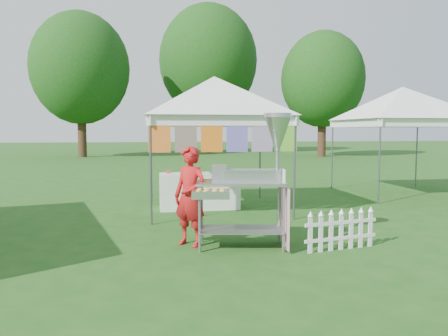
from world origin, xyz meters
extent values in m
plane|color=#194F16|center=(0.00, 0.00, 0.00)|extent=(120.00, 120.00, 0.00)
cylinder|color=#59595E|center=(-1.42, 2.08, 1.05)|extent=(0.04, 0.04, 2.10)
cylinder|color=#59595E|center=(1.42, 2.08, 1.05)|extent=(0.04, 0.04, 2.10)
cylinder|color=#59595E|center=(-1.42, 4.92, 1.05)|extent=(0.04, 0.04, 2.10)
cylinder|color=#59595E|center=(1.42, 4.92, 1.05)|extent=(0.04, 0.04, 2.10)
cube|color=white|center=(0.00, 2.08, 2.00)|extent=(3.00, 0.03, 0.22)
cube|color=white|center=(0.00, 4.92, 2.00)|extent=(3.00, 0.03, 0.22)
pyramid|color=white|center=(0.00, 3.50, 3.00)|extent=(4.24, 4.24, 0.90)
cylinder|color=#59595E|center=(0.00, 2.08, 2.08)|extent=(3.00, 0.03, 0.03)
cube|color=red|center=(-1.25, 2.08, 1.73)|extent=(0.42, 0.01, 0.70)
cube|color=#E05F0B|center=(-0.75, 2.08, 1.73)|extent=(0.42, 0.01, 0.70)
cube|color=red|center=(-0.25, 2.08, 1.73)|extent=(0.42, 0.01, 0.70)
cube|color=#A1179E|center=(0.25, 2.08, 1.73)|extent=(0.42, 0.01, 0.70)
cube|color=#31B798|center=(0.75, 2.08, 1.73)|extent=(0.42, 0.01, 0.70)
cube|color=#18922D|center=(1.25, 2.08, 1.73)|extent=(0.42, 0.01, 0.70)
cylinder|color=#59595E|center=(4.08, 3.58, 1.05)|extent=(0.04, 0.04, 2.10)
cylinder|color=#59595E|center=(4.08, 6.42, 1.05)|extent=(0.04, 0.04, 2.10)
cylinder|color=#59595E|center=(6.92, 6.42, 1.05)|extent=(0.04, 0.04, 2.10)
cube|color=white|center=(5.50, 3.58, 2.00)|extent=(3.00, 0.03, 0.22)
cube|color=white|center=(5.50, 6.42, 2.00)|extent=(3.00, 0.03, 0.22)
pyramid|color=white|center=(5.50, 5.00, 3.00)|extent=(4.24, 4.24, 0.90)
cylinder|color=#59595E|center=(5.50, 3.58, 2.08)|extent=(3.00, 0.03, 0.03)
cylinder|color=#332412|center=(-6.00, 24.00, 1.98)|extent=(0.56, 0.56, 3.96)
ellipsoid|color=#215618|center=(-6.00, 24.00, 5.85)|extent=(6.40, 6.40, 7.36)
cylinder|color=#332412|center=(3.00, 28.00, 2.42)|extent=(0.56, 0.56, 4.84)
ellipsoid|color=#215618|center=(3.00, 28.00, 7.15)|extent=(7.60, 7.60, 8.74)
cylinder|color=#332412|center=(10.00, 22.00, 1.76)|extent=(0.56, 0.56, 3.52)
ellipsoid|color=#215618|center=(10.00, 22.00, 5.20)|extent=(5.60, 5.60, 6.44)
cylinder|color=gray|center=(-0.71, 0.03, 0.50)|extent=(0.05, 0.05, 1.00)
cylinder|color=gray|center=(0.51, -0.17, 0.50)|extent=(0.05, 0.05, 1.00)
cylinder|color=gray|center=(-0.62, 0.59, 0.50)|extent=(0.05, 0.05, 1.00)
cylinder|color=gray|center=(0.60, 0.39, 0.50)|extent=(0.05, 0.05, 1.00)
cube|color=gray|center=(-0.05, 0.21, 0.28)|extent=(1.36, 0.84, 0.02)
cube|color=#B7B7BC|center=(-0.05, 0.21, 1.00)|extent=(1.43, 0.88, 0.04)
cube|color=#B7B7BC|center=(0.15, 0.23, 1.11)|extent=(0.98, 0.43, 0.17)
cube|color=gray|center=(-0.37, 0.32, 1.15)|extent=(0.26, 0.28, 0.25)
cylinder|color=gray|center=(0.51, 0.17, 1.50)|extent=(0.06, 0.06, 1.00)
cone|color=#B7B7BC|center=(0.51, 0.17, 1.78)|extent=(0.46, 0.46, 0.45)
cylinder|color=#B7B7BC|center=(0.51, 0.17, 2.03)|extent=(0.49, 0.49, 0.07)
cube|color=#B7B7BC|center=(-0.56, -0.13, 0.89)|extent=(0.58, 0.42, 0.11)
cube|color=pink|center=(0.62, 0.10, 0.50)|extent=(0.16, 0.83, 0.90)
cube|color=white|center=(0.50, -0.20, 1.14)|extent=(0.04, 0.16, 0.20)
imported|color=#B31617|center=(-0.81, 0.45, 0.78)|extent=(0.67, 0.65, 1.55)
cube|color=white|center=(0.88, -0.29, 0.28)|extent=(0.07, 0.03, 0.56)
cube|color=white|center=(1.06, -0.25, 0.28)|extent=(0.07, 0.03, 0.56)
cube|color=white|center=(1.23, -0.21, 0.28)|extent=(0.07, 0.03, 0.56)
cube|color=white|center=(1.41, -0.18, 0.28)|extent=(0.07, 0.03, 0.56)
cube|color=white|center=(1.59, -0.14, 0.28)|extent=(0.07, 0.03, 0.56)
cube|color=white|center=(1.76, -0.11, 0.28)|extent=(0.07, 0.03, 0.56)
cube|color=white|center=(1.94, -0.07, 0.28)|extent=(0.07, 0.03, 0.56)
cube|color=white|center=(1.41, -0.18, 0.18)|extent=(1.24, 0.28, 0.05)
cube|color=white|center=(1.41, -0.18, 0.42)|extent=(1.24, 0.28, 0.05)
cube|color=white|center=(-0.33, 3.64, 0.41)|extent=(1.80, 0.70, 0.82)
camera|label=1|loc=(-1.38, -6.27, 1.81)|focal=35.00mm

